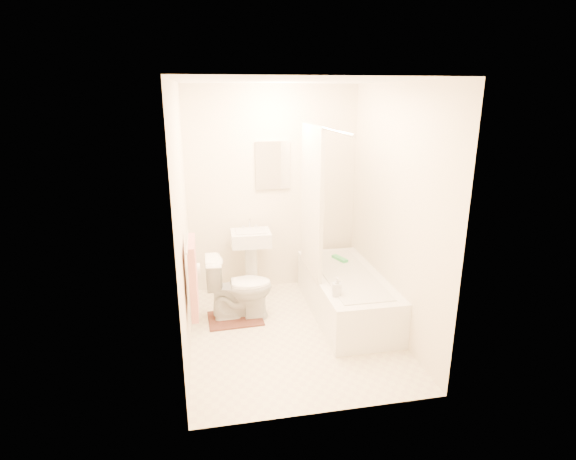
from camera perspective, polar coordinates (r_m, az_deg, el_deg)
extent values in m
plane|color=beige|center=(4.62, 0.60, -12.87)|extent=(2.40, 2.40, 0.00)
plane|color=white|center=(4.00, 0.72, 18.44)|extent=(2.40, 2.40, 0.00)
cube|color=beige|center=(5.30, -1.96, 5.03)|extent=(2.00, 0.02, 2.40)
cube|color=beige|center=(4.08, -13.25, 0.90)|extent=(0.02, 2.40, 2.40)
cube|color=beige|center=(4.45, 13.37, 2.25)|extent=(0.02, 2.40, 2.40)
cube|color=white|center=(5.23, -1.96, 8.20)|extent=(0.40, 0.03, 0.55)
cylinder|color=silver|center=(4.18, 4.54, 12.85)|extent=(0.03, 1.70, 0.03)
cube|color=silver|center=(4.68, 3.03, 3.66)|extent=(0.04, 0.80, 1.55)
cylinder|color=silver|center=(3.87, -12.67, -1.50)|extent=(0.02, 0.60, 0.02)
cube|color=#CC7266|center=(3.98, -11.94, -5.86)|extent=(0.06, 0.45, 0.66)
cylinder|color=white|center=(4.35, -11.84, -4.96)|extent=(0.11, 0.12, 0.12)
imported|color=silver|center=(4.78, -6.18, -7.28)|extent=(0.69, 0.39, 0.68)
cube|color=#50251B|center=(4.88, -6.70, -11.10)|extent=(0.58, 0.45, 0.02)
imported|color=silver|center=(4.30, 6.22, -7.12)|extent=(0.10, 0.10, 0.18)
cube|color=#42C160|center=(5.19, 6.58, -3.68)|extent=(0.14, 0.23, 0.04)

